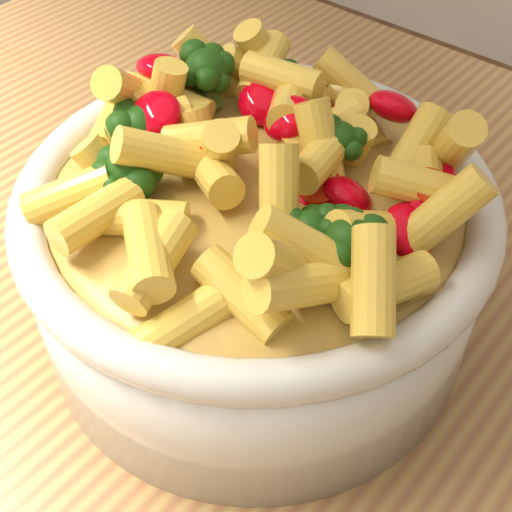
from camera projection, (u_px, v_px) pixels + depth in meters
The scene contains 3 objects.
table at pixel (351, 466), 0.51m from camera, with size 1.20×0.80×0.90m.
serving_bowl at pixel (256, 254), 0.43m from camera, with size 0.28×0.28×0.12m.
pasta_salad at pixel (256, 157), 0.38m from camera, with size 0.22×0.22×0.05m.
Camera 1 is at (0.11, -0.24, 1.27)m, focal length 50.00 mm.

